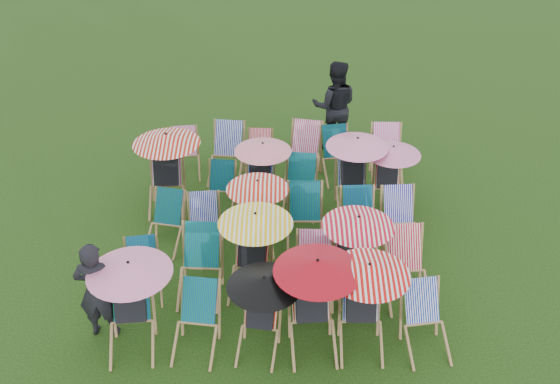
{
  "coord_description": "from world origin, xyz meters",
  "views": [
    {
      "loc": [
        0.01,
        -8.32,
        6.61
      ],
      "look_at": [
        -0.03,
        0.33,
        0.9
      ],
      "focal_mm": 40.0,
      "sensor_mm": 36.0,
      "label": 1
    }
  ],
  "objects_px": {
    "deckchair_5": "(426,323)",
    "person_rear": "(335,106)",
    "deckchair_0": "(130,304)",
    "deckchair_29": "(387,155)",
    "person_left": "(97,291)"
  },
  "relations": [
    {
      "from": "deckchair_29",
      "to": "person_left",
      "type": "bearing_deg",
      "value": -136.25
    },
    {
      "from": "deckchair_5",
      "to": "person_rear",
      "type": "height_order",
      "value": "person_rear"
    },
    {
      "from": "deckchair_29",
      "to": "person_rear",
      "type": "height_order",
      "value": "person_rear"
    },
    {
      "from": "deckchair_0",
      "to": "deckchair_5",
      "type": "bearing_deg",
      "value": -6.33
    },
    {
      "from": "deckchair_29",
      "to": "person_rear",
      "type": "relative_size",
      "value": 0.5
    },
    {
      "from": "person_left",
      "to": "person_rear",
      "type": "distance_m",
      "value": 6.51
    },
    {
      "from": "deckchair_0",
      "to": "deckchair_5",
      "type": "height_order",
      "value": "deckchair_0"
    },
    {
      "from": "deckchair_29",
      "to": "person_left",
      "type": "height_order",
      "value": "person_left"
    },
    {
      "from": "deckchair_29",
      "to": "deckchair_5",
      "type": "bearing_deg",
      "value": -90.26
    },
    {
      "from": "deckchair_0",
      "to": "person_left",
      "type": "distance_m",
      "value": 0.52
    },
    {
      "from": "deckchair_5",
      "to": "person_left",
      "type": "relative_size",
      "value": 0.58
    },
    {
      "from": "deckchair_0",
      "to": "deckchair_29",
      "type": "xyz_separation_m",
      "value": [
        4.11,
        4.44,
        -0.22
      ]
    },
    {
      "from": "deckchair_5",
      "to": "person_rear",
      "type": "distance_m",
      "value": 5.75
    },
    {
      "from": "deckchair_5",
      "to": "person_rear",
      "type": "relative_size",
      "value": 0.47
    },
    {
      "from": "deckchair_5",
      "to": "deckchair_29",
      "type": "relative_size",
      "value": 0.93
    }
  ]
}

